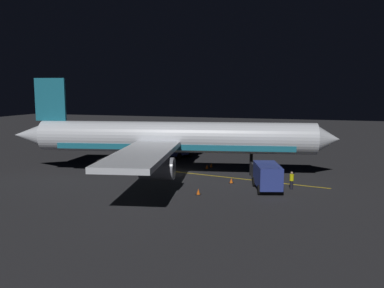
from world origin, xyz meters
name	(u,v)px	position (x,y,z in m)	size (l,w,h in m)	color
ground_plane	(175,174)	(0.00, 0.00, -0.10)	(180.00, 180.00, 0.20)	#27272B
apron_guide_stripe	(209,175)	(-0.17, 4.00, 0.00)	(0.24, 26.25, 0.01)	gold
airliner	(170,139)	(0.12, -0.61, 4.02)	(34.75, 37.28, 10.87)	silver
baggage_truck	(266,176)	(4.27, 10.86, 1.30)	(6.79, 3.84, 2.53)	navy
catering_truck	(182,149)	(-11.17, -2.92, 1.18)	(5.94, 3.91, 2.28)	navy
ground_crew_worker	(292,180)	(3.69, 13.20, 0.89)	(0.40, 0.40, 1.74)	black
traffic_cone_near_left	(211,165)	(-4.76, 3.01, 0.25)	(0.50, 0.50, 0.55)	#EA590F
traffic_cone_near_right	(231,181)	(2.82, 7.11, 0.25)	(0.50, 0.50, 0.55)	#EA590F
traffic_cone_under_wing	(207,167)	(-3.74, 2.74, 0.25)	(0.50, 0.50, 0.55)	#EA590F
traffic_cone_far	(198,192)	(8.27, 5.17, 0.25)	(0.50, 0.50, 0.55)	#EA590F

